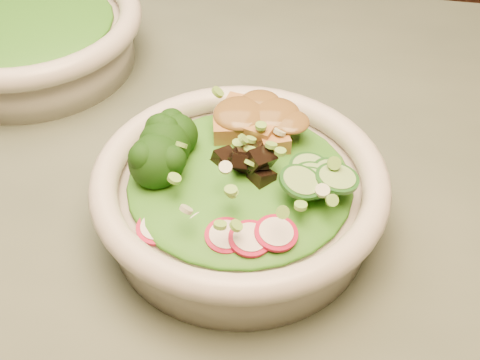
# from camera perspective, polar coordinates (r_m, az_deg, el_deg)

# --- Properties ---
(dining_table) EXTENTS (1.20, 0.80, 0.75)m
(dining_table) POSITION_cam_1_polar(r_m,az_deg,el_deg) (0.66, 6.64, -10.12)
(dining_table) COLOR black
(dining_table) RESTS_ON ground
(salad_bowl) EXTENTS (0.24, 0.24, 0.06)m
(salad_bowl) POSITION_cam_1_polar(r_m,az_deg,el_deg) (0.54, -0.00, -1.40)
(salad_bowl) COLOR beige
(salad_bowl) RESTS_ON dining_table
(side_bowl) EXTENTS (0.25, 0.25, 0.07)m
(side_bowl) POSITION_cam_1_polar(r_m,az_deg,el_deg) (0.76, -17.61, 11.72)
(side_bowl) COLOR beige
(side_bowl) RESTS_ON dining_table
(lettuce_bed) EXTENTS (0.18, 0.18, 0.02)m
(lettuce_bed) POSITION_cam_1_polar(r_m,az_deg,el_deg) (0.52, 0.00, 0.08)
(lettuce_bed) COLOR #2A6916
(lettuce_bed) RESTS_ON salad_bowl
(side_lettuce) EXTENTS (0.16, 0.16, 0.02)m
(side_lettuce) POSITION_cam_1_polar(r_m,az_deg,el_deg) (0.75, -17.91, 12.91)
(side_lettuce) COLOR #2A6916
(side_lettuce) RESTS_ON side_bowl
(broccoli_florets) EXTENTS (0.08, 0.08, 0.04)m
(broccoli_florets) POSITION_cam_1_polar(r_m,az_deg,el_deg) (0.52, -5.92, 1.80)
(broccoli_florets) COLOR black
(broccoli_florets) RESTS_ON salad_bowl
(radish_slices) EXTENTS (0.10, 0.06, 0.02)m
(radish_slices) POSITION_cam_1_polar(r_m,az_deg,el_deg) (0.48, -1.08, -4.41)
(radish_slices) COLOR maroon
(radish_slices) RESTS_ON salad_bowl
(cucumber_slices) EXTENTS (0.07, 0.07, 0.03)m
(cucumber_slices) POSITION_cam_1_polar(r_m,az_deg,el_deg) (0.51, 6.25, -0.09)
(cucumber_slices) COLOR #90CC71
(cucumber_slices) RESTS_ON salad_bowl
(mushroom_heap) EXTENTS (0.07, 0.07, 0.04)m
(mushroom_heap) POSITION_cam_1_polar(r_m,az_deg,el_deg) (0.52, 0.23, 1.78)
(mushroom_heap) COLOR black
(mushroom_heap) RESTS_ON salad_bowl
(tofu_cubes) EXTENTS (0.09, 0.07, 0.03)m
(tofu_cubes) POSITION_cam_1_polar(r_m,az_deg,el_deg) (0.56, 1.28, 4.63)
(tofu_cubes) COLOR #A67437
(tofu_cubes) RESTS_ON salad_bowl
(peanut_sauce) EXTENTS (0.06, 0.05, 0.01)m
(peanut_sauce) POSITION_cam_1_polar(r_m,az_deg,el_deg) (0.55, 1.30, 5.55)
(peanut_sauce) COLOR brown
(peanut_sauce) RESTS_ON tofu_cubes
(scallion_garnish) EXTENTS (0.17, 0.17, 0.02)m
(scallion_garnish) POSITION_cam_1_polar(r_m,az_deg,el_deg) (0.51, 0.00, 1.73)
(scallion_garnish) COLOR #72B03E
(scallion_garnish) RESTS_ON salad_bowl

